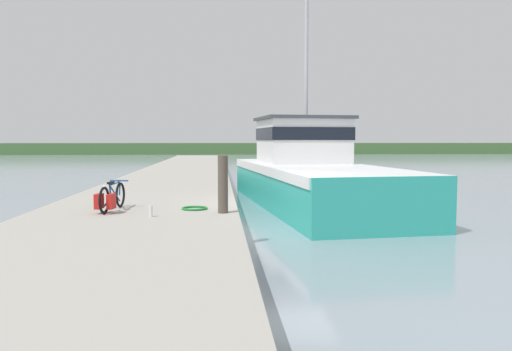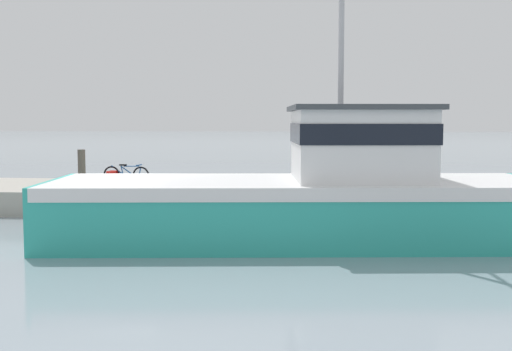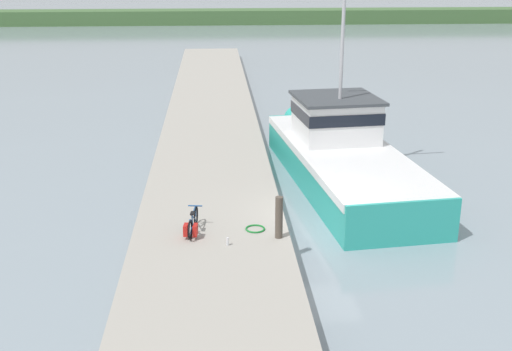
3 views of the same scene
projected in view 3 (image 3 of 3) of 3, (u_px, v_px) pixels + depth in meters
ground_plane at (322, 236)px, 21.06m from camera, size 320.00×320.00×0.00m
dock_pier at (211, 228)px, 20.71m from camera, size 4.75×80.00×0.77m
far_shoreline at (452, 15)px, 89.57m from camera, size 180.00×5.00×1.86m
fishing_boat_main at (341, 152)px, 26.01m from camera, size 5.15×14.29×9.63m
bicycle_touring at (192, 224)px, 19.25m from camera, size 0.57×1.68×0.67m
mooring_post at (279, 217)px, 18.89m from camera, size 0.23×0.23×1.29m
hose_coil at (255, 229)px, 19.65m from camera, size 0.61×0.61×0.05m
water_bottle_on_curb at (228, 242)px, 18.53m from camera, size 0.07×0.07×0.24m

